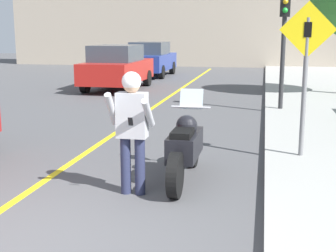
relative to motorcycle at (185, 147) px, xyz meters
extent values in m
cube|color=yellow|center=(-2.03, 3.26, -0.50)|extent=(0.12, 36.00, 0.01)
cylinder|color=black|center=(0.00, -0.78, -0.19)|extent=(0.14, 0.62, 0.62)
cylinder|color=black|center=(0.00, 0.75, -0.19)|extent=(0.14, 0.62, 0.62)
cube|color=black|center=(0.00, -0.01, 0.04)|extent=(0.40, 1.05, 0.36)
sphere|color=black|center=(0.00, 0.13, 0.30)|extent=(0.32, 0.32, 0.32)
cube|color=black|center=(0.00, -0.25, 0.26)|extent=(0.28, 0.48, 0.10)
cylinder|color=silver|center=(0.00, 0.52, 0.52)|extent=(0.62, 0.03, 0.03)
cube|color=silver|center=(0.00, 0.58, 0.64)|extent=(0.36, 0.12, 0.31)
cylinder|color=#282D4C|center=(-0.69, -0.74, -0.11)|extent=(0.14, 0.14, 0.79)
cylinder|color=#282D4C|center=(-0.49, -0.74, -0.11)|extent=(0.14, 0.14, 0.79)
cube|color=#B7B7BC|center=(-0.59, -0.74, 0.59)|extent=(0.40, 0.22, 0.60)
cylinder|color=#B7B7BC|center=(-0.84, -0.84, 0.68)|extent=(0.09, 0.37, 0.47)
cylinder|color=#B7B7BC|center=(-0.34, -0.86, 0.65)|extent=(0.09, 0.43, 0.43)
sphere|color=tan|center=(-0.59, -0.74, 0.99)|extent=(0.22, 0.22, 0.22)
sphere|color=white|center=(-0.59, -0.74, 1.04)|extent=(0.26, 0.26, 0.26)
cube|color=black|center=(-0.53, -1.02, 0.56)|extent=(0.06, 0.05, 0.11)
cylinder|color=slate|center=(1.76, 1.39, 0.75)|extent=(0.08, 0.08, 2.29)
cube|color=yellow|center=(1.76, 1.37, 1.70)|extent=(0.91, 0.02, 0.91)
cube|color=black|center=(1.76, 1.36, 1.70)|extent=(0.12, 0.01, 0.24)
cylinder|color=#2D2D30|center=(1.57, 6.38, 1.21)|extent=(0.12, 0.12, 3.20)
cube|color=black|center=(1.57, 6.36, 2.43)|extent=(0.26, 0.22, 0.76)
sphere|color=gold|center=(1.57, 6.24, 2.43)|extent=(0.14, 0.14, 0.14)
sphere|color=green|center=(1.57, 6.24, 2.21)|extent=(0.14, 0.14, 0.14)
cylinder|color=black|center=(-5.20, 11.83, -0.18)|extent=(0.22, 0.64, 0.64)
cylinder|color=black|center=(-3.55, 11.83, -0.18)|extent=(0.22, 0.64, 0.64)
cylinder|color=black|center=(-5.20, 9.22, -0.18)|extent=(0.22, 0.64, 0.64)
cylinder|color=black|center=(-3.55, 9.22, -0.18)|extent=(0.22, 0.64, 0.64)
cube|color=#B21E19|center=(-4.38, 10.53, 0.20)|extent=(1.80, 4.20, 0.76)
cube|color=#38424C|center=(-4.38, 10.36, 0.88)|extent=(1.58, 2.18, 0.60)
cylinder|color=black|center=(-5.26, 17.39, -0.18)|extent=(0.22, 0.64, 0.64)
cylinder|color=black|center=(-3.60, 17.39, -0.18)|extent=(0.22, 0.64, 0.64)
cylinder|color=black|center=(-5.26, 14.78, -0.18)|extent=(0.22, 0.64, 0.64)
cylinder|color=black|center=(-3.60, 14.78, -0.18)|extent=(0.22, 0.64, 0.64)
cube|color=navy|center=(-4.43, 16.08, 0.20)|extent=(1.80, 4.20, 0.76)
cube|color=#38424C|center=(-4.43, 15.92, 0.88)|extent=(1.58, 2.18, 0.60)
camera|label=1|loc=(1.10, -6.60, 1.67)|focal=50.00mm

